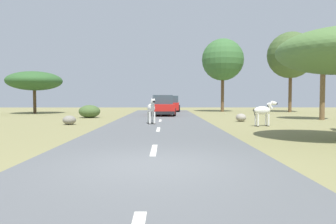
{
  "coord_description": "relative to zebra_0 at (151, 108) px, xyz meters",
  "views": [
    {
      "loc": [
        0.32,
        -7.13,
        1.54
      ],
      "look_at": [
        0.48,
        10.17,
        0.78
      ],
      "focal_mm": 34.26,
      "sensor_mm": 36.0,
      "label": 1
    }
  ],
  "objects": [
    {
      "name": "tree_6",
      "position": [
        -12.15,
        13.5,
        2.28
      ],
      "size": [
        5.36,
        5.36,
        4.17
      ],
      "color": "#4C3823",
      "rests_on": "ground_plane"
    },
    {
      "name": "ground_plane",
      "position": [
        0.47,
        -11.24,
        -0.94
      ],
      "size": [
        90.0,
        90.0,
        0.0
      ],
      "primitive_type": "plane",
      "color": "olive"
    },
    {
      "name": "zebra_0",
      "position": [
        0.0,
        0.0,
        0.0
      ],
      "size": [
        0.63,
        1.57,
        1.5
      ],
      "rotation": [
        0.0,
        0.0,
        3.36
      ],
      "color": "silver",
      "rests_on": "road"
    },
    {
      "name": "tree_2",
      "position": [
        14.43,
        16.45,
        5.23
      ],
      "size": [
        4.99,
        4.99,
        8.69
      ],
      "color": "brown",
      "rests_on": "ground_plane"
    },
    {
      "name": "car_1",
      "position": [
        1.45,
        17.47,
        -0.1
      ],
      "size": [
        2.19,
        4.42,
        1.74
      ],
      "rotation": [
        0.0,
        0.0,
        -0.05
      ],
      "color": "red",
      "rests_on": "road"
    },
    {
      "name": "tree_3",
      "position": [
        11.87,
        4.09,
        3.53
      ],
      "size": [
        3.73,
        3.73,
        5.19
      ],
      "color": "brown",
      "rests_on": "ground_plane"
    },
    {
      "name": "rock_0",
      "position": [
        -4.75,
        0.16,
        -0.68
      ],
      "size": [
        0.75,
        0.8,
        0.53
      ],
      "primitive_type": "ellipsoid",
      "color": "gray",
      "rests_on": "ground_plane"
    },
    {
      "name": "road",
      "position": [
        0.46,
        -11.24,
        -0.92
      ],
      "size": [
        6.0,
        64.0,
        0.05
      ],
      "primitive_type": "cube",
      "color": "#56595B",
      "rests_on": "ground_plane"
    },
    {
      "name": "lane_markings",
      "position": [
        0.46,
        -12.24,
        -0.89
      ],
      "size": [
        0.16,
        56.0,
        0.01
      ],
      "color": "silver",
      "rests_on": "road"
    },
    {
      "name": "zebra_1",
      "position": [
        6.14,
        -1.05,
        -0.1
      ],
      "size": [
        1.47,
        0.64,
        1.42
      ],
      "rotation": [
        0.0,
        0.0,
        4.98
      ],
      "color": "silver",
      "rests_on": "ground_plane"
    },
    {
      "name": "car_0",
      "position": [
        0.56,
        9.18,
        -0.1
      ],
      "size": [
        2.24,
        4.45,
        1.74
      ],
      "rotation": [
        0.0,
        0.0,
        3.21
      ],
      "color": "red",
      "rests_on": "road"
    },
    {
      "name": "tree_5",
      "position": [
        7.22,
        17.45,
        4.85
      ],
      "size": [
        4.65,
        4.65,
        8.14
      ],
      "color": "brown",
      "rests_on": "ground_plane"
    },
    {
      "name": "bush_1",
      "position": [
        -5.1,
        6.6,
        -0.45
      ],
      "size": [
        1.66,
        1.49,
        0.99
      ],
      "primitive_type": "ellipsoid",
      "color": "#425B2D",
      "rests_on": "ground_plane"
    },
    {
      "name": "rock_2",
      "position": [
        5.77,
        2.53,
        -0.68
      ],
      "size": [
        0.67,
        0.72,
        0.52
      ],
      "primitive_type": "ellipsoid",
      "color": "gray",
      "rests_on": "ground_plane"
    }
  ]
}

